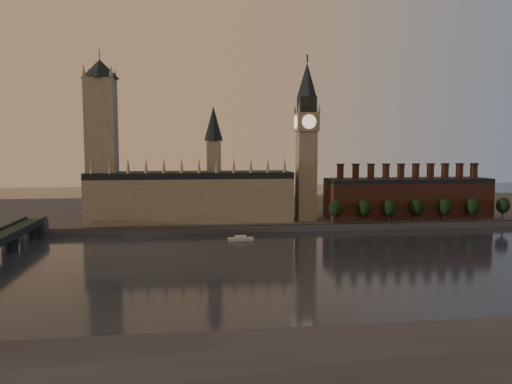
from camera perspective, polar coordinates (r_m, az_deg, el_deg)
The scene contains 14 objects.
ground at distance 224.42m, azimuth 9.53°, elevation -8.38°, with size 900.00×900.00×0.00m, color black.
north_bank at distance 395.15m, azimuth 2.08°, elevation -2.07°, with size 900.00×182.00×4.00m.
palace_of_westminster at distance 325.04m, azimuth -7.36°, elevation -0.23°, with size 130.00×30.30×74.00m.
victoria_tower at distance 328.56m, azimuth -17.23°, elevation 6.18°, with size 24.00×24.00×108.00m.
big_ben at distance 327.02m, azimuth 5.79°, elevation 6.00°, with size 15.00×15.00×107.00m.
chimney_block at distance 351.22m, azimuth 16.93°, elevation -0.63°, with size 110.00×25.00×37.00m.
embankment_tree_0 at distance 317.44m, azimuth 9.09°, elevation -1.87°, with size 8.60×8.60×14.88m.
embankment_tree_1 at distance 323.73m, azimuth 12.27°, elevation -1.78°, with size 8.60×8.60×14.88m.
embankment_tree_2 at distance 329.10m, azimuth 15.03°, elevation -1.73°, with size 8.60×8.60×14.88m.
embankment_tree_3 at distance 337.90m, azimuth 17.84°, elevation -1.62°, with size 8.60×8.60×14.88m.
embankment_tree_4 at distance 346.01m, azimuth 20.80°, elevation -1.56°, with size 8.60×8.60×14.88m.
embankment_tree_5 at distance 354.47m, azimuth 23.52°, elevation -1.50°, with size 8.60×8.60×14.88m.
embankment_tree_6 at distance 367.67m, azimuth 26.39°, elevation -1.38°, with size 8.60×8.60×14.88m.
river_boat at distance 279.47m, azimuth -1.77°, elevation -5.35°, with size 14.44×4.58×2.86m.
Camera 1 is at (-63.54, -208.62, 52.97)m, focal length 35.00 mm.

